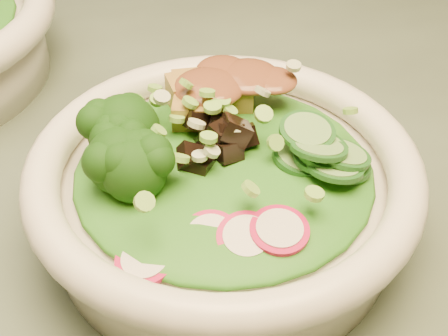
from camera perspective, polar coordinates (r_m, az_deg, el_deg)
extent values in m
cube|color=#536352|center=(0.53, 19.61, -1.57)|extent=(1.20, 0.80, 0.03)
cylinder|color=white|center=(0.43, 0.00, -3.25)|extent=(0.23, 0.23, 0.05)
torus|color=white|center=(0.41, 0.00, 0.08)|extent=(0.26, 0.26, 0.03)
ellipsoid|color=#215B13|center=(0.41, 0.00, 0.11)|extent=(0.20, 0.20, 0.02)
ellipsoid|color=brown|center=(0.44, 0.28, 7.64)|extent=(0.07, 0.05, 0.02)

